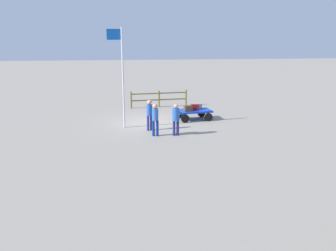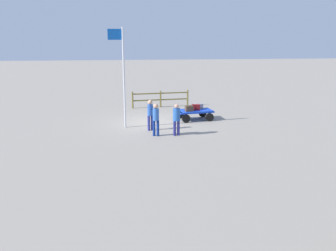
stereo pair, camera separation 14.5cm
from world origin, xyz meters
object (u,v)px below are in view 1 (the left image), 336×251
(suitcase_maroon, at_px, (195,107))
(worker_supervisor, at_px, (149,113))
(luggage_cart, at_px, (193,112))
(worker_lead, at_px, (176,117))
(suitcase_olive, at_px, (188,108))
(flagpole, at_px, (121,71))
(worker_trailing, at_px, (155,117))
(suitcase_tan, at_px, (197,106))

(suitcase_maroon, distance_m, worker_supervisor, 3.79)
(luggage_cart, bearing_deg, worker_lead, 64.75)
(suitcase_olive, bearing_deg, suitcase_maroon, -141.65)
(worker_lead, distance_m, flagpole, 4.00)
(worker_lead, bearing_deg, worker_trailing, -1.74)
(suitcase_tan, bearing_deg, worker_supervisor, 39.69)
(worker_lead, bearing_deg, suitcase_olive, -111.22)
(suitcase_maroon, xyz_separation_m, worker_supervisor, (2.98, 2.34, 0.21))
(worker_lead, bearing_deg, suitcase_maroon, -115.90)
(suitcase_tan, distance_m, suitcase_olive, 1.03)
(luggage_cart, bearing_deg, worker_trailing, 51.61)
(suitcase_maroon, relative_size, flagpole, 0.09)
(luggage_cart, xyz_separation_m, worker_trailing, (2.66, 3.35, 0.53))
(suitcase_tan, bearing_deg, worker_trailing, 51.83)
(worker_lead, bearing_deg, flagpole, -36.26)
(worker_trailing, height_order, flagpole, flagpole)
(suitcase_olive, xyz_separation_m, suitcase_maroon, (-0.50, -0.39, -0.01))
(suitcase_maroon, distance_m, flagpole, 5.27)
(luggage_cart, height_order, suitcase_olive, suitcase_olive)
(worker_trailing, xyz_separation_m, flagpole, (1.64, -1.95, 2.18))
(worker_trailing, bearing_deg, suitcase_tan, -128.17)
(luggage_cart, xyz_separation_m, worker_supervisor, (2.86, 2.19, 0.52))
(flagpole, bearing_deg, worker_lead, 143.74)
(suitcase_maroon, height_order, flagpole, flagpole)
(suitcase_tan, distance_m, flagpole, 5.57)
(worker_trailing, xyz_separation_m, worker_supervisor, (0.20, -1.17, -0.02))
(suitcase_olive, xyz_separation_m, worker_trailing, (2.28, 3.11, 0.22))
(flagpole, bearing_deg, suitcase_maroon, -160.55)
(suitcase_olive, bearing_deg, luggage_cart, -147.24)
(suitcase_maroon, relative_size, worker_supervisor, 0.29)
(suitcase_maroon, bearing_deg, suitcase_tan, -125.70)
(worker_trailing, relative_size, flagpole, 0.31)
(suitcase_tan, distance_m, worker_trailing, 4.88)
(suitcase_olive, bearing_deg, worker_supervisor, 38.10)
(worker_supervisor, height_order, flagpole, flagpole)
(suitcase_olive, xyz_separation_m, flagpole, (3.92, 1.17, 2.40))
(suitcase_maroon, height_order, worker_lead, worker_lead)
(worker_lead, distance_m, worker_supervisor, 1.74)
(suitcase_maroon, xyz_separation_m, worker_lead, (1.72, 3.54, 0.21))
(suitcase_maroon, height_order, worker_supervisor, worker_supervisor)
(luggage_cart, distance_m, suitcase_tan, 0.67)
(luggage_cart, height_order, flagpole, flagpole)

